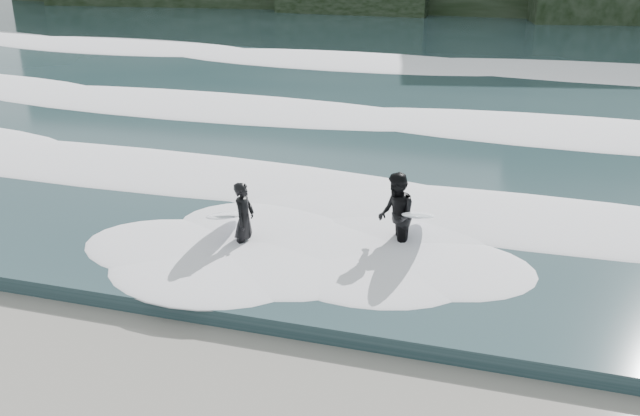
{
  "coord_description": "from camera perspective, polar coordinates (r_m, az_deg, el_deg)",
  "views": [
    {
      "loc": [
        3.85,
        -5.96,
        6.06
      ],
      "look_at": [
        0.29,
        5.99,
        1.0
      ],
      "focal_mm": 40.0,
      "sensor_mm": 36.0,
      "label": 1
    }
  ],
  "objects": [
    {
      "name": "sea",
      "position": [
        35.66,
        10.4,
        12.2
      ],
      "size": [
        90.0,
        52.0,
        0.3
      ],
      "primitive_type": "cube",
      "color": "#24393E",
      "rests_on": "ground"
    },
    {
      "name": "foam_near",
      "position": [
        16.45,
        2.03,
        1.95
      ],
      "size": [
        60.0,
        3.2,
        0.2
      ],
      "primitive_type": "ellipsoid",
      "color": "white",
      "rests_on": "sea"
    },
    {
      "name": "foam_mid",
      "position": [
        22.99,
        6.5,
        7.75
      ],
      "size": [
        60.0,
        4.0,
        0.24
      ],
      "primitive_type": "ellipsoid",
      "color": "white",
      "rests_on": "sea"
    },
    {
      "name": "foam_far",
      "position": [
        31.7,
        9.55,
        11.59
      ],
      "size": [
        60.0,
        4.8,
        0.3
      ],
      "primitive_type": "ellipsoid",
      "color": "white",
      "rests_on": "sea"
    },
    {
      "name": "surfer_left",
      "position": [
        13.67,
        -6.45,
        -0.86
      ],
      "size": [
        0.96,
        1.91,
        1.5
      ],
      "color": "black",
      "rests_on": "ground"
    },
    {
      "name": "surfer_right",
      "position": [
        13.57,
        6.38,
        -0.62
      ],
      "size": [
        1.25,
        2.21,
        1.68
      ],
      "color": "black",
      "rests_on": "ground"
    }
  ]
}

